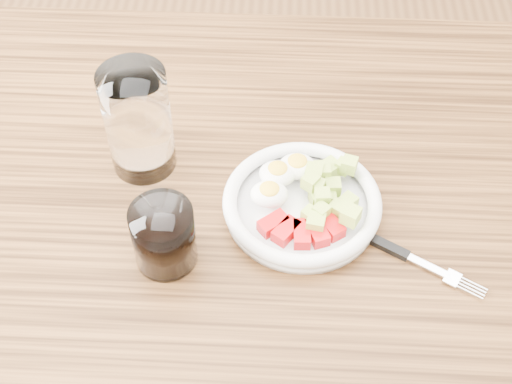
# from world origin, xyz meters

# --- Properties ---
(dining_table) EXTENTS (1.50, 0.90, 0.77)m
(dining_table) POSITION_xyz_m (0.00, 0.00, 0.67)
(dining_table) COLOR brown
(dining_table) RESTS_ON ground
(bowl) EXTENTS (0.22, 0.22, 0.05)m
(bowl) POSITION_xyz_m (0.05, 0.01, 0.79)
(bowl) COLOR white
(bowl) RESTS_ON dining_table
(fork) EXTENTS (0.18, 0.11, 0.01)m
(fork) POSITION_xyz_m (0.17, -0.06, 0.77)
(fork) COLOR black
(fork) RESTS_ON dining_table
(water_glass) EXTENTS (0.09, 0.09, 0.16)m
(water_glass) POSITION_xyz_m (-0.18, 0.08, 0.85)
(water_glass) COLOR white
(water_glass) RESTS_ON dining_table
(coffee_glass) EXTENTS (0.08, 0.08, 0.09)m
(coffee_glass) POSITION_xyz_m (-0.12, -0.08, 0.82)
(coffee_glass) COLOR white
(coffee_glass) RESTS_ON dining_table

